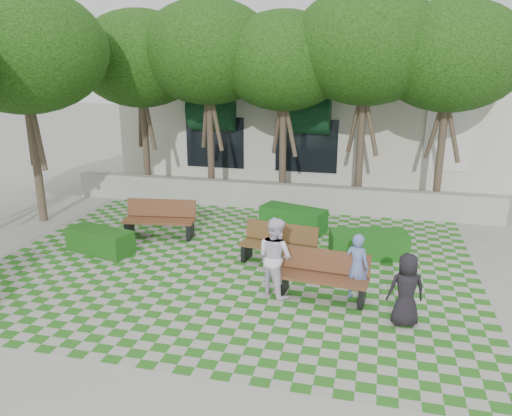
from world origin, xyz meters
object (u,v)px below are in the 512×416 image
(hedge_midright, at_px, (293,219))
(person_white, at_px, (275,257))
(hedge_west, at_px, (100,241))
(bench_mid, at_px, (279,245))
(person_blue, at_px, (357,267))
(bench_east, at_px, (323,276))
(hedge_east, at_px, (368,245))
(bench_west, at_px, (160,220))
(person_dark, at_px, (406,290))

(hedge_midright, relative_size, person_white, 1.12)
(hedge_west, xyz_separation_m, person_white, (5.11, -1.33, 0.57))
(bench_mid, xyz_separation_m, person_blue, (2.03, -1.56, 0.26))
(bench_mid, xyz_separation_m, hedge_midright, (-0.10, 2.72, -0.14))
(person_white, bearing_deg, bench_mid, -48.09)
(bench_east, relative_size, hedge_midright, 1.01)
(hedge_midright, bearing_deg, hedge_west, -146.48)
(hedge_east, xyz_separation_m, person_white, (-1.95, -2.72, 0.54))
(bench_mid, xyz_separation_m, bench_west, (-3.80, 1.15, 0.03))
(person_dark, bearing_deg, person_white, -28.34)
(bench_east, bearing_deg, bench_west, 156.66)
(hedge_east, height_order, hedge_west, hedge_east)
(bench_mid, distance_m, person_blue, 2.57)
(bench_east, height_order, person_blue, person_blue)
(hedge_east, height_order, person_white, person_white)
(bench_east, xyz_separation_m, person_dark, (1.69, -0.78, 0.24))
(bench_east, distance_m, bench_west, 5.84)
(bench_east, height_order, person_dark, person_dark)
(bench_mid, distance_m, hedge_east, 2.42)
(bench_mid, height_order, person_white, person_white)
(bench_west, height_order, person_dark, person_dark)
(bench_mid, distance_m, person_dark, 3.89)
(bench_west, relative_size, person_white, 1.20)
(person_dark, distance_m, person_white, 2.84)
(bench_mid, distance_m, bench_west, 3.97)
(person_dark, bearing_deg, hedge_east, -91.02)
(hedge_east, height_order, person_dark, person_dark)
(hedge_east, distance_m, person_white, 3.39)
(bench_mid, height_order, person_blue, person_blue)
(bench_mid, relative_size, hedge_midright, 1.00)
(bench_west, relative_size, person_dark, 1.45)
(bench_west, height_order, hedge_midright, bench_west)
(person_blue, distance_m, person_white, 1.78)
(person_dark, bearing_deg, bench_mid, -53.20)
(person_blue, bearing_deg, hedge_east, -70.48)
(bench_mid, height_order, hedge_midright, bench_mid)
(bench_east, height_order, hedge_west, bench_east)
(person_blue, relative_size, person_white, 0.84)
(hedge_midright, bearing_deg, person_dark, -58.94)
(hedge_west, bearing_deg, person_white, -14.54)
(bench_east, distance_m, hedge_west, 6.29)
(bench_east, height_order, person_white, person_white)
(bench_mid, height_order, bench_west, bench_west)
(hedge_west, distance_m, person_blue, 6.98)
(bench_east, bearing_deg, person_blue, 13.87)
(hedge_midright, distance_m, person_white, 4.52)
(hedge_midright, bearing_deg, bench_mid, -87.92)
(bench_east, relative_size, hedge_west, 1.09)
(hedge_midright, relative_size, person_dark, 1.35)
(person_blue, xyz_separation_m, person_dark, (0.99, -0.89, -0.01))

